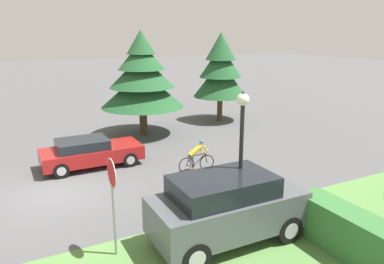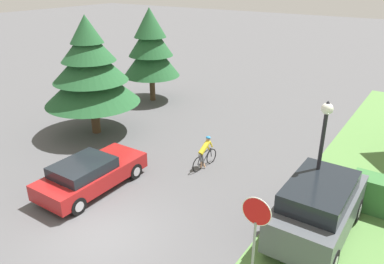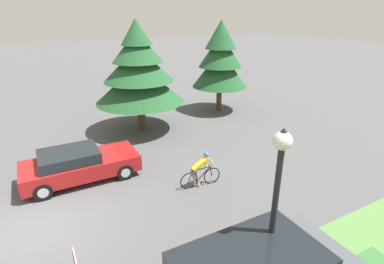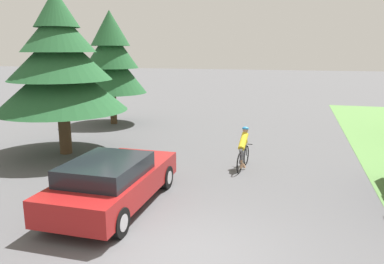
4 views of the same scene
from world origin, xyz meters
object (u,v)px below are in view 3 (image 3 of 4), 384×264
Objects in this scene: cyclist at (200,170)px; conifer_tall_near at (138,71)px; sedan_left_lane at (79,164)px; street_lamp at (276,192)px; conifer_tall_far at (220,59)px.

conifer_tall_near is at bearing 94.33° from cyclist.
street_lamp reaches higher than sedan_left_lane.
sedan_left_lane is 6.31m from conifer_tall_near.
conifer_tall_far is at bearing 150.84° from street_lamp.
street_lamp is 0.73× the size of conifer_tall_far.
sedan_left_lane is at bearing -62.76° from conifer_tall_far.
sedan_left_lane is 2.64× the size of cyclist.
sedan_left_lane is 0.73× the size of conifer_tall_near.
conifer_tall_far is (-5.08, 9.86, 2.78)m from sedan_left_lane.
cyclist is 0.38× the size of street_lamp.
street_lamp is at bearing -29.16° from conifer_tall_far.
conifer_tall_near reaches higher than cyclist.
cyclist is at bearing -34.45° from sedan_left_lane.
conifer_tall_far is at bearing 99.66° from conifer_tall_near.
street_lamp is at bearing -70.67° from sedan_left_lane.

